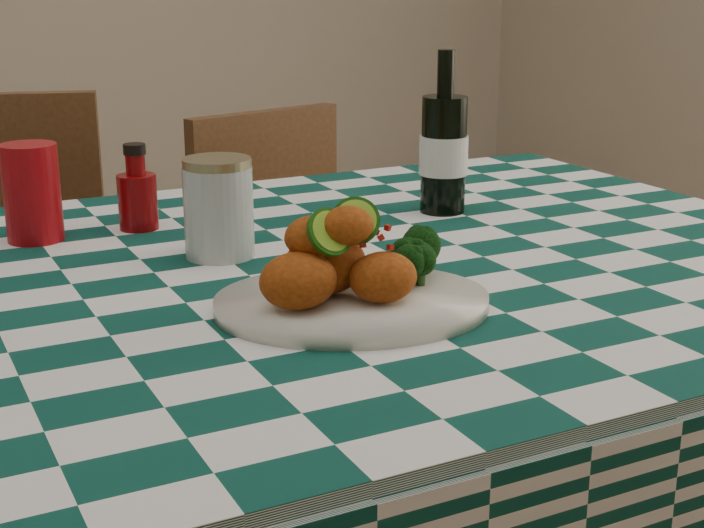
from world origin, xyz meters
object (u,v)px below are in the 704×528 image
mason_jar (218,208)px  wooden_chair_right (316,313)px  ketchup_bottle (137,187)px  plate (352,303)px  red_tumbler (32,193)px  fried_chicken_pile (343,253)px  beer_bottle (444,132)px

mason_jar → wooden_chair_right: bearing=55.9°
ketchup_bottle → mason_jar: bearing=-72.8°
plate → wooden_chair_right: size_ratio=0.36×
red_tumbler → ketchup_bottle: (0.15, -0.00, -0.01)m
plate → fried_chicken_pile: size_ratio=1.92×
plate → wooden_chair_right: (0.38, 0.92, -0.37)m
red_tumbler → mason_jar: (0.20, -0.19, -0.00)m
beer_bottle → wooden_chair_right: beer_bottle is taller
ketchup_bottle → beer_bottle: size_ratio=0.50×
plate → red_tumbler: red_tumbler is taller
mason_jar → plate: bearing=-78.0°
fried_chicken_pile → wooden_chair_right: size_ratio=0.19×
plate → wooden_chair_right: bearing=67.6°
fried_chicken_pile → ketchup_bottle: 0.47m
mason_jar → wooden_chair_right: mason_jar is taller
red_tumbler → wooden_chair_right: size_ratio=0.16×
plate → ketchup_bottle: size_ratio=2.45×
beer_bottle → wooden_chair_right: 0.75m
fried_chicken_pile → mason_jar: (-0.05, 0.27, -0.00)m
wooden_chair_right → red_tumbler: bearing=-158.9°
plate → mason_jar: bearing=102.0°
fried_chicken_pile → beer_bottle: (0.35, 0.35, 0.06)m
fried_chicken_pile → wooden_chair_right: 1.09m
plate → beer_bottle: bearing=46.0°
fried_chicken_pile → mason_jar: bearing=99.8°
ketchup_bottle → wooden_chair_right: ketchup_bottle is taller
fried_chicken_pile → plate: bearing=0.0°
fried_chicken_pile → red_tumbler: red_tumbler is taller
mason_jar → beer_bottle: beer_bottle is taller
ketchup_bottle → beer_bottle: bearing=-14.0°
ketchup_bottle → mason_jar: size_ratio=0.95×
red_tumbler → beer_bottle: beer_bottle is taller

